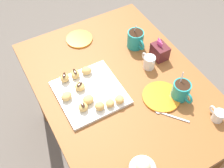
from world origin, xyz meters
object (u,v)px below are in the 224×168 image
Objects in this scene: coffee_mug_teal_left at (136,39)px; saucer_orange_right at (79,39)px; chocolate_sauce_pitcher at (218,115)px; beignet_6 at (110,103)px; beignet_2 at (65,78)px; beignet_8 at (75,74)px; beignet_7 at (120,99)px; beignet_9 at (67,96)px; beignet_1 at (100,106)px; pastry_plate_square at (90,93)px; ice_cream_bowl at (143,168)px; dining_table at (121,99)px; coffee_mug_teal_right at (181,90)px; sugar_caddy at (160,51)px; beignet_4 at (83,107)px; beignet_0 at (88,99)px; saucer_orange_left at (161,96)px; cream_pitcher_white at (149,62)px; beignet_3 at (80,87)px; beignet_5 at (87,71)px.

saucer_orange_right is (-0.20, -0.25, -0.05)m from coffee_mug_teal_left.
beignet_6 is (-0.29, -0.39, 0.00)m from chocolate_sauce_pitcher.
beignet_2 is 0.91× the size of beignet_8.
beignet_7 is 0.87× the size of beignet_9.
beignet_1 is 0.23m from beignet_8.
pastry_plate_square is at bearing 81.49° from beignet_9.
ice_cream_bowl is at bearing 2.98° from beignet_8.
coffee_mug_teal_right reaches higher than dining_table.
beignet_6 is (0.16, -0.39, -0.01)m from sugar_caddy.
sugar_caddy is at bearing 92.48° from beignet_9.
dining_table is 0.34m from coffee_mug_teal_left.
saucer_orange_right is 3.17× the size of beignet_4.
pastry_plate_square is 5.53× the size of beignet_8.
beignet_6 is at bearing 71.14° from beignet_4.
beignet_1 reaches higher than beignet_0.
beignet_1 is (-0.12, -0.37, -0.01)m from coffee_mug_teal_right.
dining_table is 3.55× the size of pastry_plate_square.
beignet_7 is at bearing 38.62° from pastry_plate_square.
ice_cream_bowl is 0.58m from beignet_2.
coffee_mug_teal_right is at bearing -159.06° from chocolate_sauce_pitcher.
beignet_6 is 0.05m from beignet_7.
ice_cream_bowl is at bearing 14.71° from beignet_9.
beignet_6 is at bearing -106.26° from saucer_orange_left.
beignet_6 is (0.07, 0.08, -0.00)m from beignet_0.
coffee_mug_teal_left reaches higher than saucer_orange_left.
cream_pitcher_white reaches higher than beignet_3.
pastry_plate_square is 6.09× the size of beignet_3.
pastry_plate_square is 5.63× the size of beignet_0.
cream_pitcher_white reaches higher than saucer_orange_right.
pastry_plate_square is (-0.02, -0.16, 0.14)m from dining_table.
coffee_mug_teal_left reaches higher than ice_cream_bowl.
cream_pitcher_white is 0.43m from chocolate_sauce_pitcher.
cream_pitcher_white is 0.37m from beignet_1.
cream_pitcher_white is 2.21× the size of beignet_4.
coffee_mug_teal_right reaches higher than sugar_caddy.
coffee_mug_teal_left is 3.22× the size of beignet_1.
pastry_plate_square is at bearing -88.76° from cream_pitcher_white.
chocolate_sauce_pitcher is at bearing 37.39° from beignet_5.
coffee_mug_teal_right is 2.57× the size of beignet_0.
chocolate_sauce_pitcher is 1.82× the size of beignet_2.
beignet_0 is 0.09m from beignet_3.
ice_cream_bowl is at bearing -84.86° from chocolate_sauce_pitcher.
cream_pitcher_white is at bearing 88.83° from beignet_9.
coffee_mug_teal_right reaches higher than beignet_1.
beignet_5 is 0.94× the size of beignet_8.
beignet_3 is (-0.03, -0.38, -0.01)m from cream_pitcher_white.
ice_cream_bowl reaches higher than beignet_3.
sugar_caddy is at bearing 115.22° from beignet_7.
beignet_8 reaches higher than saucer_orange_right.
beignet_1 is (0.09, -0.17, 0.16)m from dining_table.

